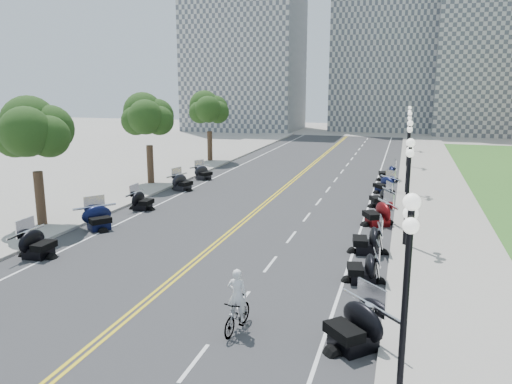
# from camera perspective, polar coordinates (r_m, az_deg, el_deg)

# --- Properties ---
(ground) EXTENTS (160.00, 160.00, 0.00)m
(ground) POSITION_cam_1_polar(r_m,az_deg,el_deg) (22.36, -6.35, -7.38)
(ground) COLOR gray
(road) EXTENTS (16.00, 90.00, 0.01)m
(road) POSITION_cam_1_polar(r_m,az_deg,el_deg) (31.41, 0.79, -1.55)
(road) COLOR #333335
(road) RESTS_ON ground
(centerline_yellow_a) EXTENTS (0.12, 90.00, 0.00)m
(centerline_yellow_a) POSITION_cam_1_polar(r_m,az_deg,el_deg) (31.44, 0.58, -1.52)
(centerline_yellow_a) COLOR yellow
(centerline_yellow_a) RESTS_ON road
(centerline_yellow_b) EXTENTS (0.12, 90.00, 0.00)m
(centerline_yellow_b) POSITION_cam_1_polar(r_m,az_deg,el_deg) (31.38, 1.00, -1.55)
(centerline_yellow_b) COLOR yellow
(centerline_yellow_b) RESTS_ON road
(edge_line_north) EXTENTS (0.12, 90.00, 0.00)m
(edge_line_north) POSITION_cam_1_polar(r_m,az_deg,el_deg) (30.34, 12.50, -2.32)
(edge_line_north) COLOR white
(edge_line_north) RESTS_ON road
(edge_line_south) EXTENTS (0.12, 90.00, 0.00)m
(edge_line_south) POSITION_cam_1_polar(r_m,az_deg,el_deg) (33.69, -9.74, -0.77)
(edge_line_south) COLOR white
(edge_line_south) RESTS_ON road
(lane_dash_4) EXTENTS (0.12, 2.00, 0.00)m
(lane_dash_4) POSITION_cam_1_polar(r_m,az_deg,el_deg) (14.52, -7.08, -18.76)
(lane_dash_4) COLOR white
(lane_dash_4) RESTS_ON road
(lane_dash_5) EXTENTS (0.12, 2.00, 0.00)m
(lane_dash_5) POSITION_cam_1_polar(r_m,az_deg,el_deg) (17.82, -1.78, -12.52)
(lane_dash_5) COLOR white
(lane_dash_5) RESTS_ON road
(lane_dash_6) EXTENTS (0.12, 2.00, 0.00)m
(lane_dash_6) POSITION_cam_1_polar(r_m,az_deg,el_deg) (21.36, 1.66, -8.22)
(lane_dash_6) COLOR white
(lane_dash_6) RESTS_ON road
(lane_dash_7) EXTENTS (0.12, 2.00, 0.00)m
(lane_dash_7) POSITION_cam_1_polar(r_m,az_deg,el_deg) (25.04, 4.06, -5.15)
(lane_dash_7) COLOR white
(lane_dash_7) RESTS_ON road
(lane_dash_8) EXTENTS (0.12, 2.00, 0.00)m
(lane_dash_8) POSITION_cam_1_polar(r_m,az_deg,el_deg) (28.81, 5.82, -2.86)
(lane_dash_8) COLOR white
(lane_dash_8) RESTS_ON road
(lane_dash_9) EXTENTS (0.12, 2.00, 0.00)m
(lane_dash_9) POSITION_cam_1_polar(r_m,az_deg,el_deg) (32.63, 7.17, -1.11)
(lane_dash_9) COLOR white
(lane_dash_9) RESTS_ON road
(lane_dash_10) EXTENTS (0.12, 2.00, 0.00)m
(lane_dash_10) POSITION_cam_1_polar(r_m,az_deg,el_deg) (36.49, 8.23, 0.28)
(lane_dash_10) COLOR white
(lane_dash_10) RESTS_ON road
(lane_dash_11) EXTENTS (0.12, 2.00, 0.00)m
(lane_dash_11) POSITION_cam_1_polar(r_m,az_deg,el_deg) (40.37, 9.09, 1.40)
(lane_dash_11) COLOR white
(lane_dash_11) RESTS_ON road
(lane_dash_12) EXTENTS (0.12, 2.00, 0.00)m
(lane_dash_12) POSITION_cam_1_polar(r_m,az_deg,el_deg) (44.28, 9.80, 2.32)
(lane_dash_12) COLOR white
(lane_dash_12) RESTS_ON road
(lane_dash_13) EXTENTS (0.12, 2.00, 0.00)m
(lane_dash_13) POSITION_cam_1_polar(r_m,az_deg,el_deg) (48.20, 10.40, 3.10)
(lane_dash_13) COLOR white
(lane_dash_13) RESTS_ON road
(lane_dash_14) EXTENTS (0.12, 2.00, 0.00)m
(lane_dash_14) POSITION_cam_1_polar(r_m,az_deg,el_deg) (52.14, 10.90, 3.75)
(lane_dash_14) COLOR white
(lane_dash_14) RESTS_ON road
(lane_dash_15) EXTENTS (0.12, 2.00, 0.00)m
(lane_dash_15) POSITION_cam_1_polar(r_m,az_deg,el_deg) (56.08, 11.34, 4.32)
(lane_dash_15) COLOR white
(lane_dash_15) RESTS_ON road
(lane_dash_16) EXTENTS (0.12, 2.00, 0.00)m
(lane_dash_16) POSITION_cam_1_polar(r_m,az_deg,el_deg) (60.03, 11.71, 4.80)
(lane_dash_16) COLOR white
(lane_dash_16) RESTS_ON road
(lane_dash_17) EXTENTS (0.12, 2.00, 0.00)m
(lane_dash_17) POSITION_cam_1_polar(r_m,az_deg,el_deg) (63.99, 12.05, 5.23)
(lane_dash_17) COLOR white
(lane_dash_17) RESTS_ON road
(lane_dash_18) EXTENTS (0.12, 2.00, 0.00)m
(lane_dash_18) POSITION_cam_1_polar(r_m,az_deg,el_deg) (67.95, 12.34, 5.61)
(lane_dash_18) COLOR white
(lane_dash_18) RESTS_ON road
(lane_dash_19) EXTENTS (0.12, 2.00, 0.00)m
(lane_dash_19) POSITION_cam_1_polar(r_m,az_deg,el_deg) (71.92, 12.60, 5.95)
(lane_dash_19) COLOR white
(lane_dash_19) RESTS_ON road
(sidewalk_north) EXTENTS (5.00, 90.00, 0.15)m
(sidewalk_north) POSITION_cam_1_polar(r_m,az_deg,el_deg) (30.33, 20.25, -2.68)
(sidewalk_north) COLOR #9E9991
(sidewalk_north) RESTS_ON ground
(sidewalk_south) EXTENTS (5.00, 90.00, 0.15)m
(sidewalk_south) POSITION_cam_1_polar(r_m,az_deg,el_deg) (35.67, -15.65, -0.22)
(sidewalk_south) COLOR #9E9991
(sidewalk_south) RESTS_ON ground
(distant_block_a) EXTENTS (18.00, 14.00, 26.00)m
(distant_block_a) POSITION_cam_1_polar(r_m,az_deg,el_deg) (85.69, -1.26, 15.89)
(distant_block_a) COLOR gray
(distant_block_a) RESTS_ON ground
(distant_block_b) EXTENTS (16.00, 12.00, 30.00)m
(distant_block_b) POSITION_cam_1_polar(r_m,az_deg,el_deg) (87.78, 14.46, 16.74)
(distant_block_b) COLOR gray
(distant_block_b) RESTS_ON ground
(distant_block_c) EXTENTS (20.00, 14.00, 22.00)m
(distant_block_c) POSITION_cam_1_polar(r_m,az_deg,el_deg) (85.51, 26.67, 13.30)
(distant_block_c) COLOR gray
(distant_block_c) RESTS_ON ground
(street_lamp_1) EXTENTS (0.50, 1.20, 4.90)m
(street_lamp_1) POSITION_cam_1_polar(r_m,az_deg,el_deg) (12.34, 16.71, -11.55)
(street_lamp_1) COLOR black
(street_lamp_1) RESTS_ON sidewalk_north
(street_lamp_2) EXTENTS (0.50, 1.20, 4.90)m
(street_lamp_2) POSITION_cam_1_polar(r_m,az_deg,el_deg) (23.84, 16.91, -0.11)
(street_lamp_2) COLOR black
(street_lamp_2) RESTS_ON sidewalk_north
(street_lamp_3) EXTENTS (0.50, 1.20, 4.90)m
(street_lamp_3) POSITION_cam_1_polar(r_m,az_deg,el_deg) (35.67, 16.98, 3.82)
(street_lamp_3) COLOR black
(street_lamp_3) RESTS_ON sidewalk_north
(street_lamp_4) EXTENTS (0.50, 1.20, 4.90)m
(street_lamp_4) POSITION_cam_1_polar(r_m,az_deg,el_deg) (47.59, 17.02, 5.79)
(street_lamp_4) COLOR black
(street_lamp_4) RESTS_ON sidewalk_north
(street_lamp_5) EXTENTS (0.50, 1.20, 4.90)m
(street_lamp_5) POSITION_cam_1_polar(r_m,az_deg,el_deg) (59.54, 17.04, 6.97)
(street_lamp_5) COLOR black
(street_lamp_5) RESTS_ON sidewalk_north
(tree_2) EXTENTS (4.80, 4.80, 9.20)m
(tree_2) POSITION_cam_1_polar(r_m,az_deg,el_deg) (28.30, -23.99, 5.65)
(tree_2) COLOR #235619
(tree_2) RESTS_ON sidewalk_south
(tree_3) EXTENTS (4.80, 4.80, 9.20)m
(tree_3) POSITION_cam_1_polar(r_m,az_deg,el_deg) (38.17, -12.20, 7.84)
(tree_3) COLOR #235619
(tree_3) RESTS_ON sidewalk_south
(tree_4) EXTENTS (4.80, 4.80, 9.20)m
(tree_4) POSITION_cam_1_polar(r_m,az_deg,el_deg) (49.00, -5.37, 8.96)
(tree_4) COLOR #235619
(tree_4) RESTS_ON sidewalk_south
(motorcycle_n_4) EXTENTS (3.03, 3.03, 1.50)m
(motorcycle_n_4) POSITION_cam_1_polar(r_m,az_deg,el_deg) (15.02, 11.10, -14.59)
(motorcycle_n_4) COLOR black
(motorcycle_n_4) RESTS_ON road
(motorcycle_n_5) EXTENTS (2.12, 2.12, 1.28)m
(motorcycle_n_5) POSITION_cam_1_polar(r_m,az_deg,el_deg) (19.75, 12.14, -8.30)
(motorcycle_n_5) COLOR black
(motorcycle_n_5) RESTS_ON road
(motorcycle_n_6) EXTENTS (2.24, 2.24, 1.39)m
(motorcycle_n_6) POSITION_cam_1_polar(r_m,az_deg,el_deg) (23.06, 12.61, -5.18)
(motorcycle_n_6) COLOR black
(motorcycle_n_6) RESTS_ON road
(motorcycle_n_7) EXTENTS (2.81, 2.81, 1.46)m
(motorcycle_n_7) POSITION_cam_1_polar(r_m,az_deg,el_deg) (27.66, 13.73, -2.26)
(motorcycle_n_7) COLOR #590A0C
(motorcycle_n_7) RESTS_ON road
(motorcycle_n_8) EXTENTS (2.41, 2.41, 1.28)m
(motorcycle_n_8) POSITION_cam_1_polar(r_m,az_deg,el_deg) (31.85, 14.07, -0.55)
(motorcycle_n_8) COLOR black
(motorcycle_n_8) RESTS_ON road
(motorcycle_n_9) EXTENTS (2.59, 2.59, 1.29)m
(motorcycle_n_9) POSITION_cam_1_polar(r_m,az_deg,el_deg) (36.10, 14.40, 0.91)
(motorcycle_n_9) COLOR black
(motorcycle_n_9) RESTS_ON road
(motorcycle_n_10) EXTENTS (2.25, 2.25, 1.39)m
(motorcycle_n_10) POSITION_cam_1_polar(r_m,az_deg,el_deg) (40.65, 14.78, 2.20)
(motorcycle_n_10) COLOR black
(motorcycle_n_10) RESTS_ON road
(motorcycle_s_5) EXTENTS (2.02, 2.02, 1.39)m
(motorcycle_s_5) POSITION_cam_1_polar(r_m,az_deg,el_deg) (23.97, -23.70, -5.27)
(motorcycle_s_5) COLOR black
(motorcycle_s_5) RESTS_ON road
(motorcycle_s_6) EXTENTS (2.77, 2.77, 1.38)m
(motorcycle_s_6) POSITION_cam_1_polar(r_m,az_deg,el_deg) (27.41, -17.57, -2.69)
(motorcycle_s_6) COLOR black
(motorcycle_s_6) RESTS_ON road
(motorcycle_s_7) EXTENTS (1.79, 1.79, 1.25)m
(motorcycle_s_7) POSITION_cam_1_polar(r_m,az_deg,el_deg) (31.00, -12.88, -0.86)
(motorcycle_s_7) COLOR black
(motorcycle_s_7) RESTS_ON road
(motorcycle_s_8) EXTENTS (2.32, 2.32, 1.31)m
(motorcycle_s_8) POSITION_cam_1_polar(r_m,az_deg,el_deg) (36.17, -8.42, 1.21)
(motorcycle_s_8) COLOR black
(motorcycle_s_8) RESTS_ON road
(motorcycle_s_9) EXTENTS (2.35, 2.35, 1.24)m
(motorcycle_s_9) POSITION_cam_1_polar(r_m,az_deg,el_deg) (40.15, -6.01, 2.31)
(motorcycle_s_9) COLOR black
(motorcycle_s_9) RESTS_ON road
(bicycle) EXTENTS (0.70, 1.84, 1.08)m
(bicycle) POSITION_cam_1_polar(r_m,az_deg,el_deg) (15.78, -2.15, -13.83)
(bicycle) COLOR #A51414
(bicycle) RESTS_ON road
(cyclist_rider) EXTENTS (0.61, 0.40, 1.67)m
(cyclist_rider) POSITION_cam_1_polar(r_m,az_deg,el_deg) (15.23, -2.19, -9.16)
(cyclist_rider) COLOR white
(cyclist_rider) RESTS_ON bicycle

